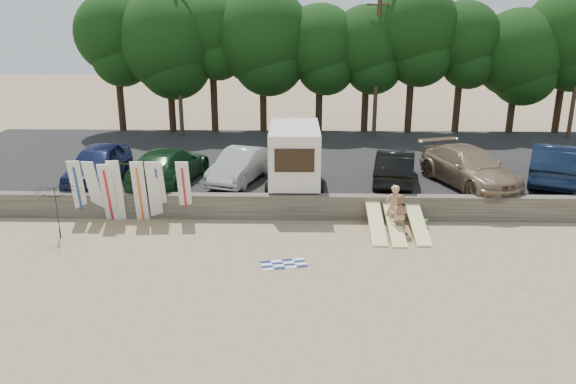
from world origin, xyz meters
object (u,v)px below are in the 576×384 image
Objects in this scene: beachgoer_b at (399,214)px; cooler at (422,223)px; beach_umbrella at (57,211)px; car_1 at (169,166)px; car_5 at (554,163)px; beachgoer_a at (394,207)px; car_3 at (395,167)px; box_trailer at (294,154)px; car_0 at (98,164)px; car_4 at (469,168)px; car_2 at (240,166)px.

beachgoer_b reaches higher than cooler.
car_1 is at bearing 57.81° from beach_umbrella.
beachgoer_a is (-7.80, -4.25, -0.69)m from car_5.
box_trailer is at bearing 18.81° from car_3.
car_3 is (13.29, 0.10, -0.08)m from car_0.
car_1 is 10.51m from beachgoer_b.
car_5 reaches higher than beachgoer_b.
car_1 is 11.30m from cooler.
beach_umbrella is at bearing 177.47° from car_4.
car_1 is at bearing 174.13° from box_trailer.
car_3 is at bearing 27.57° from car_5.
car_3 is (4.48, 0.60, -0.73)m from box_trailer.
beachgoer_a is 1.39m from cooler.
box_trailer is 5.70m from car_1.
box_trailer is 0.81× the size of car_5.
car_5 is at bearing -164.57° from beachgoer_a.
car_0 is at bearing -1.83° from beachgoer_b.
beachgoer_a is 4.67× the size of cooler.
car_0 is at bearing -171.96° from cooler.
car_3 is at bearing -112.57° from beachgoer_a.
box_trailer reaches higher than car_4.
car_2 is at bearing 39.89° from beach_umbrella.
car_2 is at bearing 24.67° from car_5.
beachgoer_b is (12.80, -4.18, -0.77)m from car_0.
car_0 reaches higher than beachgoer_b.
box_trailer is at bearing -26.41° from beachgoer_b.
car_1 is 13.33m from car_4.
car_2 reaches higher than beach_umbrella.
car_1 is 0.97× the size of car_4.
car_4 reaches higher than cooler.
car_0 is 2.19× the size of beach_umbrella.
car_4 is 15.01× the size of cooler.
car_3 is 2.98× the size of beachgoer_b.
car_1 is at bearing -0.50° from car_0.
car_0 is 13.29m from car_3.
beach_umbrella reaches higher than beachgoer_a.
car_5 is at bearing -8.51° from car_4.
car_4 is 4.52m from cooler.
car_2 is at bearing 175.14° from cooler.
car_4 is at bearing -172.66° from car_3.
car_4 is 1.07× the size of car_5.
car_3 is 3.85m from beachgoer_a.
car_0 is 14.34m from cooler.
car_5 is 13.98× the size of cooler.
car_0 is 13.20m from beachgoer_a.
beach_umbrella is (-12.55, -1.20, 0.15)m from beachgoer_a.
cooler is at bearing 109.87° from car_3.
car_3 is 7.19m from car_5.
beachgoer_a is 0.77× the size of beach_umbrella.
car_4 reaches higher than beachgoer_b.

